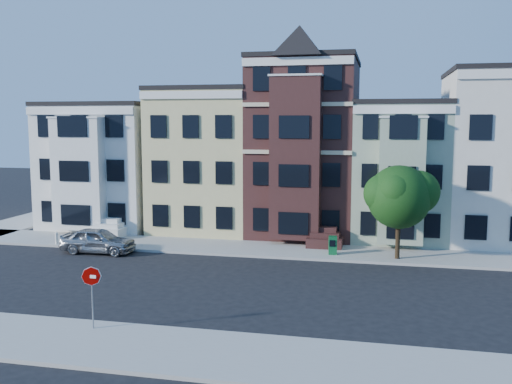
% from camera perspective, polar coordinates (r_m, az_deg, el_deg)
% --- Properties ---
extents(ground, '(120.00, 120.00, 0.00)m').
position_cam_1_polar(ground, '(27.54, 0.84, -9.70)').
color(ground, black).
extents(far_sidewalk, '(60.00, 4.00, 0.15)m').
position_cam_1_polar(far_sidewalk, '(35.13, 3.48, -5.87)').
color(far_sidewalk, '#9E9B93').
rests_on(far_sidewalk, ground).
extents(near_sidewalk, '(60.00, 4.00, 0.15)m').
position_cam_1_polar(near_sidewalk, '(20.20, -3.92, -15.91)').
color(near_sidewalk, '#9E9B93').
rests_on(near_sidewalk, ground).
extents(house_white, '(8.00, 9.00, 9.00)m').
position_cam_1_polar(house_white, '(45.27, -14.24, 2.52)').
color(house_white, silver).
rests_on(house_white, ground).
extents(house_yellow, '(7.00, 9.00, 10.00)m').
position_cam_1_polar(house_yellow, '(42.26, -4.50, 3.08)').
color(house_yellow, '#D5C786').
rests_on(house_yellow, ground).
extents(house_brown, '(7.00, 9.00, 12.00)m').
position_cam_1_polar(house_brown, '(40.71, 4.98, 4.33)').
color(house_brown, '#391B19').
rests_on(house_brown, ground).
extents(house_green, '(6.00, 9.00, 9.00)m').
position_cam_1_polar(house_green, '(40.49, 14.12, 2.00)').
color(house_green, '#95A58A').
rests_on(house_green, ground).
extents(house_cream, '(8.00, 9.00, 11.00)m').
position_cam_1_polar(house_cream, '(41.22, 23.95, 3.08)').
color(house_cream, silver).
rests_on(house_cream, ground).
extents(street_tree, '(5.71, 5.71, 6.61)m').
position_cam_1_polar(street_tree, '(33.17, 14.10, -0.91)').
color(street_tree, '#1C4A16').
rests_on(street_tree, far_sidewalk).
extents(parked_car, '(4.54, 1.87, 1.54)m').
position_cam_1_polar(parked_car, '(35.94, -15.51, -4.69)').
color(parked_car, '#989A9F').
rests_on(parked_car, ground).
extents(newspaper_box, '(0.53, 0.49, 1.08)m').
position_cam_1_polar(newspaper_box, '(34.00, 7.68, -5.30)').
color(newspaper_box, '#105E2D').
rests_on(newspaper_box, far_sidewalk).
extents(fire_hydrant, '(0.23, 0.23, 0.59)m').
position_cam_1_polar(fire_hydrant, '(38.72, -19.31, -4.48)').
color(fire_hydrant, silver).
rests_on(fire_hydrant, far_sidewalk).
extents(stop_sign, '(0.75, 0.14, 2.71)m').
position_cam_1_polar(stop_sign, '(22.66, -16.06, -9.74)').
color(stop_sign, '#AC0300').
rests_on(stop_sign, near_sidewalk).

